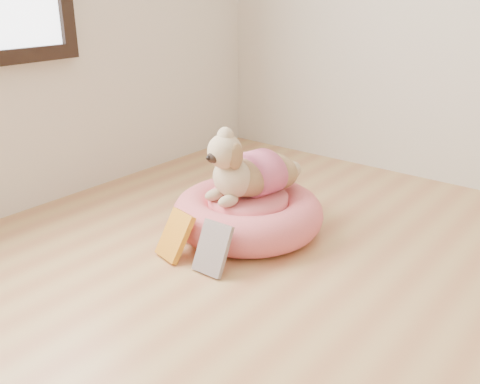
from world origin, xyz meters
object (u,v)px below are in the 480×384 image
Objects in this scene: book_yellow at (175,236)px; dog at (249,159)px; pet_bed at (248,214)px; book_white at (213,248)px.

dog is at bearing 89.92° from book_yellow.
book_white is at bearing -72.49° from pet_bed.
pet_bed is at bearing -104.96° from dog.
pet_bed is 0.35m from book_white.
pet_bed is at bearing 90.04° from book_yellow.
pet_bed is 1.48× the size of dog.
pet_bed is 3.33× the size of book_yellow.
book_white reaches higher than pet_bed.
book_white reaches higher than book_yellow.
book_white is (0.11, -0.33, 0.01)m from pet_bed.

